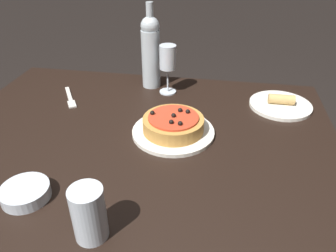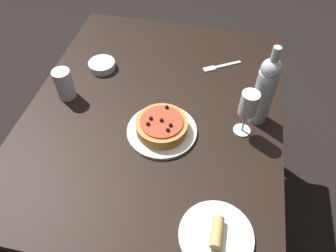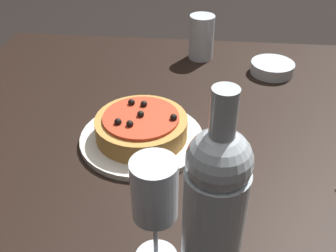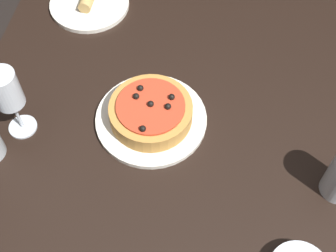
# 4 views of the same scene
# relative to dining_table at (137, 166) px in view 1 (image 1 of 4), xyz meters

# --- Properties ---
(dining_table) EXTENTS (1.20, 0.96, 0.77)m
(dining_table) POSITION_rel_dining_table_xyz_m (0.00, 0.00, 0.00)
(dining_table) COLOR black
(dining_table) RESTS_ON ground_plane
(dinner_plate) EXTENTS (0.25, 0.25, 0.01)m
(dinner_plate) POSITION_rel_dining_table_xyz_m (-0.11, -0.05, 0.10)
(dinner_plate) COLOR white
(dinner_plate) RESTS_ON dining_table
(pizza) EXTENTS (0.18, 0.18, 0.06)m
(pizza) POSITION_rel_dining_table_xyz_m (-0.11, -0.05, 0.13)
(pizza) COLOR #BC843D
(pizza) RESTS_ON dinner_plate
(wine_glass) EXTENTS (0.06, 0.06, 0.18)m
(wine_glass) POSITION_rel_dining_table_xyz_m (-0.04, -0.33, 0.23)
(wine_glass) COLOR silver
(wine_glass) RESTS_ON dining_table
(wine_bottle) EXTENTS (0.07, 0.07, 0.32)m
(wine_bottle) POSITION_rel_dining_table_xyz_m (0.03, -0.38, 0.24)
(wine_bottle) COLOR #B2BCC1
(wine_bottle) RESTS_ON dining_table
(water_cup) EXTENTS (0.07, 0.07, 0.12)m
(water_cup) POSITION_rel_dining_table_xyz_m (0.00, 0.35, 0.16)
(water_cup) COLOR silver
(water_cup) RESTS_ON dining_table
(side_bowl) EXTENTS (0.11, 0.11, 0.03)m
(side_bowl) POSITION_rel_dining_table_xyz_m (0.19, 0.27, 0.11)
(side_bowl) COLOR silver
(side_bowl) RESTS_ON dining_table
(fork) EXTENTS (0.11, 0.16, 0.00)m
(fork) POSITION_rel_dining_table_xyz_m (0.30, -0.22, 0.10)
(fork) COLOR beige
(fork) RESTS_ON dining_table
(side_plate) EXTENTS (0.21, 0.21, 0.05)m
(side_plate) POSITION_rel_dining_table_xyz_m (-0.45, -0.29, 0.11)
(side_plate) COLOR white
(side_plate) RESTS_ON dining_table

